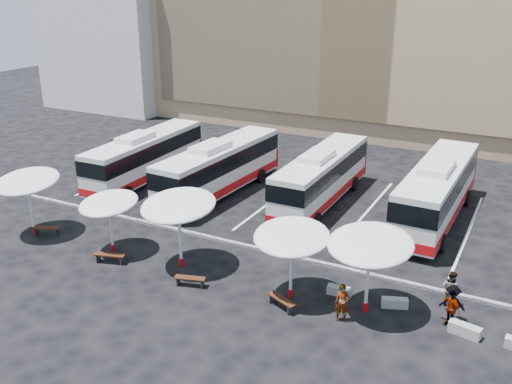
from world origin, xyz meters
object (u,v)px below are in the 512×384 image
at_px(sunshade_4, 370,245).
at_px(wood_bench_2, 190,279).
at_px(sunshade_1, 109,203).
at_px(passenger_1, 451,289).
at_px(conc_bench_0, 339,291).
at_px(passenger_0, 342,303).
at_px(passenger_2, 451,308).
at_px(passenger_3, 452,304).
at_px(bus_0, 145,156).
at_px(sunshade_3, 292,237).
at_px(bus_2, 322,176).
at_px(conc_bench_1, 395,303).
at_px(wood_bench_3, 282,301).
at_px(conc_bench_2, 465,330).
at_px(sunshade_2, 178,206).
at_px(bus_3, 437,190).
at_px(sunshade_0, 27,181).
at_px(bus_1, 220,167).
at_px(wood_bench_1, 110,256).
at_px(wood_bench_0, 47,229).

xyz_separation_m(sunshade_4, wood_bench_2, (-7.94, -1.70, -2.86)).
bearing_deg(sunshade_1, passenger_1, 8.91).
height_order(conc_bench_0, passenger_0, passenger_0).
height_order(passenger_2, passenger_3, passenger_3).
bearing_deg(bus_0, passenger_1, -19.42).
relative_size(conc_bench_0, passenger_3, 0.66).
bearing_deg(sunshade_3, passenger_1, 21.08).
relative_size(sunshade_3, wood_bench_2, 2.47).
bearing_deg(sunshade_3, bus_2, 104.74).
relative_size(conc_bench_1, passenger_2, 0.69).
distance_m(sunshade_3, sunshade_4, 3.40).
xyz_separation_m(passenger_2, passenger_3, (-0.01, 0.35, 0.03)).
xyz_separation_m(sunshade_1, conc_bench_0, (12.14, 1.28, -2.50)).
height_order(bus_0, passenger_1, bus_0).
relative_size(wood_bench_2, wood_bench_3, 0.98).
relative_size(sunshade_1, sunshade_3, 0.96).
distance_m(bus_2, conc_bench_2, 15.12).
bearing_deg(bus_2, sunshade_2, -105.38).
height_order(bus_3, sunshade_1, bus_3).
distance_m(sunshade_0, sunshade_1, 5.45).
bearing_deg(passenger_1, conc_bench_0, 43.77).
bearing_deg(bus_1, wood_bench_1, -86.27).
distance_m(sunshade_4, conc_bench_2, 5.06).
distance_m(sunshade_2, conc_bench_1, 10.98).
bearing_deg(passenger_3, wood_bench_1, 1.65).
height_order(sunshade_0, wood_bench_1, sunshade_0).
xyz_separation_m(bus_3, sunshade_0, (-19.69, -12.23, 1.16)).
relative_size(sunshade_3, conc_bench_0, 3.37).
relative_size(sunshade_0, conc_bench_2, 2.98).
relative_size(bus_0, conc_bench_2, 8.79).
xyz_separation_m(sunshade_0, sunshade_4, (19.02, 0.85, 0.09)).
height_order(wood_bench_1, conc_bench_2, wood_bench_1).
distance_m(wood_bench_2, conc_bench_1, 9.36).
distance_m(sunshade_3, wood_bench_3, 2.84).
xyz_separation_m(bus_2, passenger_2, (9.77, -10.40, -1.00)).
height_order(sunshade_0, sunshade_2, sunshade_2).
xyz_separation_m(conc_bench_1, passenger_0, (-1.72, -2.06, 0.64)).
bearing_deg(conc_bench_2, sunshade_2, -178.36).
bearing_deg(wood_bench_3, sunshade_1, 174.92).
height_order(bus_0, passenger_2, bus_0).
relative_size(conc_bench_0, conc_bench_2, 0.88).
relative_size(bus_3, sunshade_3, 3.21).
bearing_deg(passenger_2, sunshade_1, -138.12).
height_order(sunshade_2, wood_bench_0, sunshade_2).
bearing_deg(bus_0, passenger_3, -21.97).
relative_size(bus_2, sunshade_4, 2.81).
xyz_separation_m(sunshade_3, conc_bench_1, (4.42, 1.31, -2.79)).
distance_m(bus_2, passenger_1, 13.03).
height_order(bus_2, sunshade_0, sunshade_0).
xyz_separation_m(bus_0, wood_bench_0, (0.73, -10.00, -1.46)).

